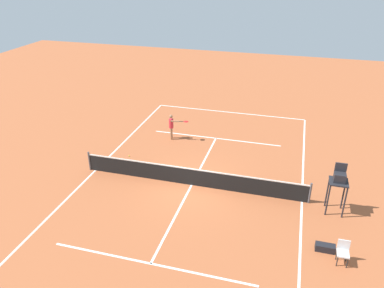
% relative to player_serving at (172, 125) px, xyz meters
% --- Properties ---
extents(ground_plane, '(60.00, 60.00, 0.00)m').
position_rel_player_serving_xyz_m(ground_plane, '(-2.66, 4.88, -0.97)').
color(ground_plane, '#AD5933').
extents(court_lines, '(10.95, 20.84, 0.01)m').
position_rel_player_serving_xyz_m(court_lines, '(-2.66, 4.88, -0.96)').
color(court_lines, white).
rests_on(court_lines, ground).
extents(tennis_net, '(11.55, 0.10, 1.07)m').
position_rel_player_serving_xyz_m(tennis_net, '(-2.66, 4.88, -0.47)').
color(tennis_net, '#4C4C51').
rests_on(tennis_net, ground).
extents(player_serving, '(1.29, 0.45, 1.63)m').
position_rel_player_serving_xyz_m(player_serving, '(0.00, 0.00, 0.00)').
color(player_serving, '#9E704C').
rests_on(player_serving, ground).
extents(tennis_ball, '(0.07, 0.07, 0.07)m').
position_rel_player_serving_xyz_m(tennis_ball, '(1.66, 2.92, -0.93)').
color(tennis_ball, '#CCE033').
rests_on(tennis_ball, ground).
extents(umpire_chair, '(0.80, 0.80, 2.41)m').
position_rel_player_serving_xyz_m(umpire_chair, '(-9.45, 5.25, 0.64)').
color(umpire_chair, '#232328').
rests_on(umpire_chair, ground).
extents(courtside_chair_near, '(0.44, 0.46, 0.95)m').
position_rel_player_serving_xyz_m(courtside_chair_near, '(-9.58, 8.55, -0.43)').
color(courtside_chair_near, '#262626').
rests_on(courtside_chair_near, ground).
extents(equipment_bag, '(0.76, 0.32, 0.30)m').
position_rel_player_serving_xyz_m(equipment_bag, '(-9.01, 8.06, -0.82)').
color(equipment_bag, black).
rests_on(equipment_bag, ground).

